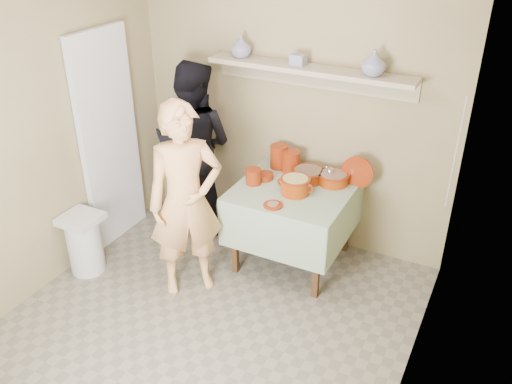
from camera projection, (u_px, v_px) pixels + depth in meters
The scene contains 22 objects.
ground at pixel (194, 340), 4.11m from camera, with size 3.50×3.50×0.00m, color #726B59.
tile_panel at pixel (109, 140), 4.95m from camera, with size 0.06×0.70×2.00m, color silver.
plate_stack_a at pixel (279, 156), 4.95m from camera, with size 0.16×0.16×0.22m, color maroon.
plate_stack_b at pixel (291, 161), 4.88m from camera, with size 0.17×0.17×0.20m, color maroon.
bowl_stack at pixel (254, 176), 4.68m from camera, with size 0.14×0.14×0.14m, color maroon.
empty_bowl at pixel (264, 176), 4.78m from camera, with size 0.16×0.16×0.05m, color maroon.
propped_lid at pixel (357, 172), 4.63m from camera, with size 0.28×0.28×0.02m, color maroon.
vase_right at pixel (374, 63), 4.20m from camera, with size 0.19×0.19×0.20m, color navy.
vase_left at pixel (241, 47), 4.69m from camera, with size 0.18×0.18×0.19m, color navy.
ceramic_box at pixel (298, 60), 4.49m from camera, with size 0.13×0.09×0.09m, color navy.
person_cook at pixel (186, 201), 4.30m from camera, with size 0.60×0.40×1.65m, color #E6A363.
person_helper at pixel (193, 147), 5.21m from camera, with size 0.82×0.64×1.68m, color black.
room_shell at pixel (179, 144), 3.34m from camera, with size 3.04×3.54×2.62m.
serving_table at pixel (294, 200), 4.70m from camera, with size 0.97×0.97×0.76m.
cazuela_meat_a at pixel (308, 174), 4.75m from camera, with size 0.30×0.30×0.10m.
cazuela_meat_b at pixel (333, 178), 4.68m from camera, with size 0.28×0.28×0.10m.
ladle at pixel (330, 171), 4.67m from camera, with size 0.08×0.26×0.19m.
cazuela_rice at pixel (295, 184), 4.51m from camera, with size 0.33×0.25×0.14m.
front_plate at pixel (273, 205), 4.36m from camera, with size 0.16×0.16×0.03m.
wall_shelf at pixel (310, 71), 4.52m from camera, with size 1.80×0.25×0.21m.
trash_bin at pixel (85, 243), 4.75m from camera, with size 0.32×0.32×0.56m.
electrical_cord at pixel (456, 154), 4.08m from camera, with size 0.01×0.05×0.90m.
Camera 1 is at (1.81, -2.52, 2.95)m, focal length 38.00 mm.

